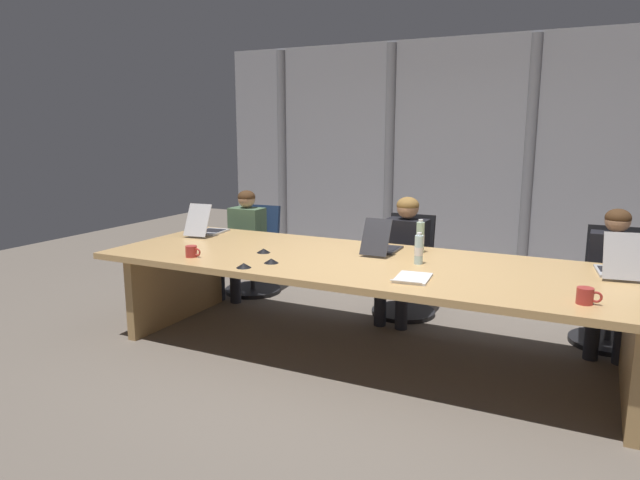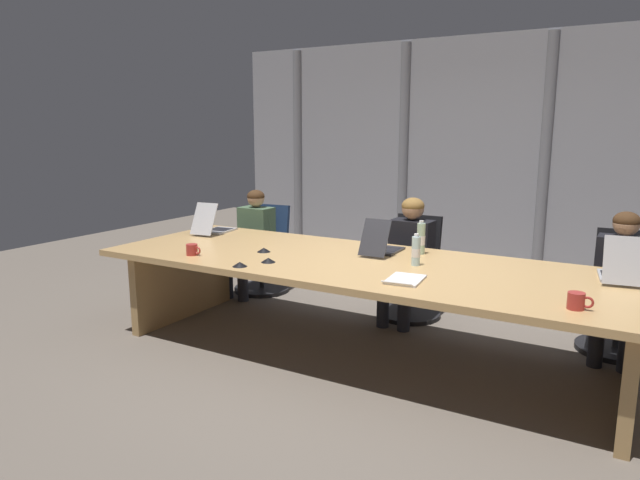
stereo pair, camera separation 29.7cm
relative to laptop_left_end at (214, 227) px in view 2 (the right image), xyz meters
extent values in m
plane|color=#6B6056|center=(1.77, -0.37, -0.81)|extent=(12.37, 12.37, 0.00)
cube|color=tan|center=(1.77, -0.37, -0.08)|extent=(4.19, 1.43, 0.05)
cube|color=black|center=(1.77, -0.37, -0.15)|extent=(3.56, 0.10, 0.06)
cube|color=tan|center=(-0.07, -0.37, -0.46)|extent=(0.08, 1.22, 0.70)
cube|color=tan|center=(3.62, -0.37, -0.46)|extent=(0.08, 1.22, 0.70)
cube|color=#9999A0|center=(1.77, 2.51, 0.58)|extent=(6.18, 0.10, 2.78)
cylinder|color=gray|center=(-0.58, 2.46, 0.58)|extent=(0.12, 0.12, 2.73)
cylinder|color=gray|center=(0.96, 2.46, 0.58)|extent=(0.12, 0.12, 2.73)
cylinder|color=gray|center=(2.60, 2.46, 0.58)|extent=(0.12, 0.12, 2.73)
cube|color=#BCBCC1|center=(-0.01, 0.08, -0.05)|extent=(0.27, 0.36, 0.02)
cube|color=black|center=(-0.01, 0.10, -0.04)|extent=(0.22, 0.21, 0.00)
cube|color=#BCBCC1|center=(0.02, -0.16, 0.10)|extent=(0.25, 0.18, 0.29)
cube|color=black|center=(0.02, -0.16, 0.10)|extent=(0.22, 0.15, 0.26)
cube|color=#2D2D33|center=(1.78, 0.05, -0.05)|extent=(0.23, 0.33, 0.02)
cube|color=black|center=(1.78, 0.07, -0.04)|extent=(0.19, 0.18, 0.00)
cube|color=#2D2D33|center=(1.79, -0.19, 0.10)|extent=(0.23, 0.16, 0.28)
cube|color=black|center=(1.79, -0.18, 0.10)|extent=(0.20, 0.14, 0.25)
cube|color=#BCBCC1|center=(3.48, 0.05, -0.05)|extent=(0.28, 0.36, 0.02)
cube|color=black|center=(3.48, 0.08, -0.04)|extent=(0.22, 0.21, 0.00)
cube|color=#BCBCC1|center=(3.51, -0.16, 0.11)|extent=(0.24, 0.14, 0.30)
cube|color=black|center=(3.51, -0.16, 0.11)|extent=(0.22, 0.12, 0.27)
cube|color=navy|center=(0.05, 0.69, -0.40)|extent=(0.52, 0.52, 0.08)
cube|color=navy|center=(0.03, 0.91, -0.12)|extent=(0.44, 0.15, 0.47)
cylinder|color=#262628|center=(0.05, 0.69, -0.60)|extent=(0.05, 0.05, 0.33)
cylinder|color=black|center=(0.05, 0.69, -0.79)|extent=(0.60, 0.60, 0.04)
cube|color=black|center=(1.75, 0.69, -0.40)|extent=(0.49, 0.49, 0.08)
cube|color=black|center=(1.75, 0.91, -0.11)|extent=(0.43, 0.13, 0.48)
cylinder|color=#262628|center=(1.75, 0.69, -0.60)|extent=(0.05, 0.05, 0.33)
cylinder|color=black|center=(1.75, 0.69, -0.79)|extent=(0.60, 0.60, 0.04)
cube|color=black|center=(3.50, 0.69, -0.40)|extent=(0.49, 0.49, 0.08)
cube|color=black|center=(3.50, 0.91, -0.11)|extent=(0.44, 0.13, 0.50)
cylinder|color=#262628|center=(3.50, 0.69, -0.60)|extent=(0.05, 0.05, 0.33)
cylinder|color=black|center=(3.50, 0.69, -0.79)|extent=(0.60, 0.60, 0.04)
cube|color=#4C6B4C|center=(0.01, 0.67, -0.12)|extent=(0.36, 0.23, 0.47)
sphere|color=tan|center=(0.01, 0.67, 0.21)|extent=(0.18, 0.18, 0.18)
ellipsoid|color=#472D19|center=(0.01, 0.67, 0.23)|extent=(0.19, 0.19, 0.14)
cylinder|color=#4C6B4C|center=(0.16, 0.67, -0.08)|extent=(0.07, 0.14, 0.27)
cylinder|color=tan|center=(0.15, 0.46, -0.20)|extent=(0.07, 0.30, 0.06)
cylinder|color=#4C6B4C|center=(-0.14, 0.68, -0.08)|extent=(0.07, 0.14, 0.27)
cylinder|color=tan|center=(-0.14, 0.47, -0.20)|extent=(0.07, 0.30, 0.06)
cylinder|color=#262833|center=(0.11, 0.47, -0.39)|extent=(0.14, 0.40, 0.13)
cylinder|color=#262833|center=(0.10, 0.29, -0.59)|extent=(0.11, 0.11, 0.43)
cylinder|color=#262833|center=(-0.09, 0.47, -0.39)|extent=(0.14, 0.40, 0.13)
cylinder|color=#262833|center=(-0.10, 0.29, -0.59)|extent=(0.11, 0.11, 0.43)
cube|color=black|center=(1.77, 0.67, -0.12)|extent=(0.38, 0.23, 0.47)
sphere|color=tan|center=(1.77, 0.67, 0.22)|extent=(0.20, 0.20, 0.20)
ellipsoid|color=olive|center=(1.77, 0.67, 0.25)|extent=(0.21, 0.21, 0.15)
cylinder|color=black|center=(1.93, 0.67, -0.08)|extent=(0.07, 0.14, 0.27)
cylinder|color=tan|center=(1.93, 0.46, -0.19)|extent=(0.07, 0.30, 0.06)
cylinder|color=black|center=(1.61, 0.68, -0.08)|extent=(0.07, 0.14, 0.27)
cylinder|color=tan|center=(1.61, 0.47, -0.19)|extent=(0.07, 0.30, 0.06)
cylinder|color=#262833|center=(1.87, 0.47, -0.39)|extent=(0.14, 0.40, 0.13)
cylinder|color=#262833|center=(1.86, 0.29, -0.59)|extent=(0.11, 0.11, 0.43)
cylinder|color=#262833|center=(1.67, 0.47, -0.39)|extent=(0.14, 0.40, 0.13)
cylinder|color=#262833|center=(1.66, 0.29, -0.59)|extent=(0.11, 0.11, 0.43)
cube|color=black|center=(3.49, 0.67, -0.12)|extent=(0.38, 0.23, 0.48)
sphere|color=tan|center=(3.49, 0.67, 0.22)|extent=(0.19, 0.19, 0.19)
ellipsoid|color=#472D19|center=(3.49, 0.67, 0.25)|extent=(0.19, 0.19, 0.14)
cylinder|color=black|center=(3.33, 0.68, -0.07)|extent=(0.07, 0.14, 0.27)
cylinder|color=tan|center=(3.33, 0.47, -0.18)|extent=(0.07, 0.30, 0.06)
cylinder|color=#262833|center=(3.59, 0.47, -0.39)|extent=(0.14, 0.40, 0.13)
cylinder|color=#262833|center=(3.58, 0.29, -0.59)|extent=(0.11, 0.11, 0.43)
cylinder|color=#262833|center=(3.39, 0.47, -0.39)|extent=(0.14, 0.40, 0.13)
cylinder|color=#262833|center=(3.38, 0.29, -0.59)|extent=(0.11, 0.11, 0.43)
cylinder|color=#ADD1B2|center=(2.06, 0.10, 0.07)|extent=(0.07, 0.07, 0.25)
cylinder|color=white|center=(2.06, 0.10, 0.05)|extent=(0.07, 0.07, 0.08)
cylinder|color=white|center=(2.06, 0.10, 0.20)|extent=(0.04, 0.04, 0.02)
cylinder|color=silver|center=(2.17, -0.29, 0.05)|extent=(0.06, 0.06, 0.22)
cylinder|color=white|center=(2.17, -0.29, 0.04)|extent=(0.07, 0.07, 0.06)
cylinder|color=white|center=(2.17, -0.29, 0.17)|extent=(0.04, 0.04, 0.02)
cylinder|color=#B2332D|center=(3.31, -0.82, -0.01)|extent=(0.09, 0.09, 0.10)
torus|color=#B2332D|center=(3.37, -0.82, -0.01)|extent=(0.07, 0.01, 0.07)
cylinder|color=#B2332D|center=(0.50, -0.85, -0.01)|extent=(0.09, 0.09, 0.09)
torus|color=#B2332D|center=(0.55, -0.85, -0.01)|extent=(0.06, 0.01, 0.06)
cone|color=black|center=(0.92, -0.47, -0.04)|extent=(0.11, 0.11, 0.03)
cone|color=black|center=(1.17, -0.75, -0.04)|extent=(0.11, 0.11, 0.03)
cone|color=black|center=(1.06, -0.97, -0.04)|extent=(0.11, 0.11, 0.03)
cube|color=silver|center=(2.26, -0.73, -0.05)|extent=(0.25, 0.32, 0.02)
cylinder|color=silver|center=(2.26, -0.88, -0.04)|extent=(0.21, 0.03, 0.01)
camera|label=1|loc=(3.33, -4.31, 0.94)|focal=31.82mm
camera|label=2|loc=(3.59, -4.17, 0.94)|focal=31.82mm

